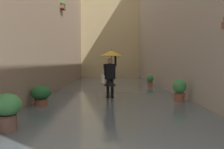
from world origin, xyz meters
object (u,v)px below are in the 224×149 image
potted_plant_mid_left (179,90)px  potted_plant_mid_right (41,95)px  potted_plant_near_left (150,80)px  person_wading (111,65)px  potted_plant_near_right (7,110)px

potted_plant_mid_left → potted_plant_mid_right: (4.81, 0.78, -0.08)m
potted_plant_near_left → potted_plant_mid_right: bearing=55.2°
person_wading → potted_plant_mid_left: size_ratio=2.26×
potted_plant_mid_left → potted_plant_near_right: bearing=40.1°
potted_plant_near_left → potted_plant_near_right: bearing=65.2°
potted_plant_near_right → potted_plant_mid_right: (0.13, -3.17, -0.09)m
person_wading → potted_plant_near_left: (-2.42, -5.07, -0.96)m
person_wading → potted_plant_near_right: (2.19, 4.93, -0.87)m
potted_plant_mid_left → potted_plant_near_right: 6.12m
potted_plant_mid_right → potted_plant_near_left: bearing=-124.8°
potted_plant_near_left → potted_plant_mid_right: 8.32m
potted_plant_mid_left → potted_plant_near_right: size_ratio=1.05×
potted_plant_mid_left → potted_plant_mid_right: bearing=9.2°
person_wading → potted_plant_mid_right: (2.32, 1.77, -0.96)m
potted_plant_mid_right → potted_plant_near_right: bearing=92.4°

